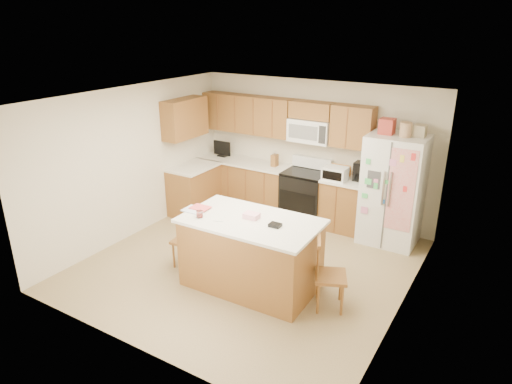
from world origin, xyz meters
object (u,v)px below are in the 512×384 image
Objects in this scene: island at (251,253)px; refrigerator at (393,189)px; windsor_chair_left at (188,240)px; windsor_chair_right at (329,276)px; stove at (305,195)px; windsor_chair_back at (276,241)px.

refrigerator is at bearing 62.32° from island.
windsor_chair_right reaches higher than windsor_chair_left.
stove is 1.28× the size of windsor_chair_left.
refrigerator is 2.30× the size of windsor_chair_left.
windsor_chair_left is 0.93× the size of windsor_chair_back.
windsor_chair_left is 1.31m from windsor_chair_back.
windsor_chair_left is 0.92× the size of windsor_chair_right.
island is 1.10m from windsor_chair_right.
stove is at bearing 72.67° from windsor_chair_left.
windsor_chair_left is (-1.09, -0.01, -0.09)m from island.
windsor_chair_left is at bearing -153.12° from windsor_chair_back.
windsor_chair_right is (2.19, 0.09, 0.04)m from windsor_chair_left.
stove is 1.18× the size of windsor_chair_right.
island reaches higher than windsor_chair_back.
stove is 1.63m from refrigerator.
windsor_chair_back is at bearing -77.40° from stove.
windsor_chair_back is at bearing -123.24° from refrigerator.
stove reaches higher than windsor_chair_back.
stove is at bearing 102.60° from windsor_chair_back.
island is 1.10m from windsor_chair_left.
island is (-1.23, -2.35, -0.42)m from refrigerator.
stove is 2.74m from windsor_chair_right.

